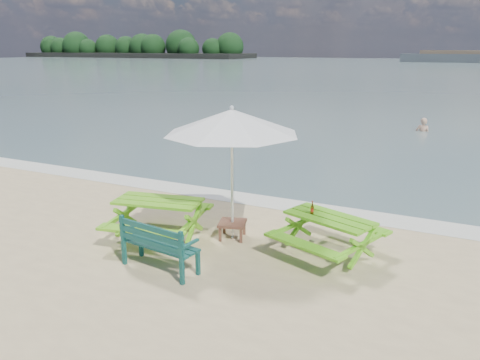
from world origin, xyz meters
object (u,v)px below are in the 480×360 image
at_px(picnic_table_left, 159,220).
at_px(picnic_table_right, 329,237).
at_px(patio_umbrella, 232,122).
at_px(beer_bottle, 312,210).
at_px(side_table, 232,229).
at_px(swimmer, 422,136).
at_px(park_bench, 160,255).

bearing_deg(picnic_table_left, picnic_table_right, 11.56).
xyz_separation_m(patio_umbrella, beer_bottle, (1.68, 0.04, -1.57)).
distance_m(picnic_table_left, beer_bottle, 3.16).
xyz_separation_m(picnic_table_right, side_table, (-2.03, -0.03, -0.19)).
bearing_deg(swimmer, beer_bottle, -92.55).
xyz_separation_m(picnic_table_left, picnic_table_right, (3.39, 0.69, -0.02)).
relative_size(patio_umbrella, beer_bottle, 13.44).
bearing_deg(picnic_table_right, park_bench, -143.76).
bearing_deg(side_table, beer_bottle, 1.32).
bearing_deg(side_table, patio_umbrella, 0.00).
xyz_separation_m(side_table, patio_umbrella, (0.00, 0.00, 2.25)).
bearing_deg(picnic_table_right, side_table, -179.27).
xyz_separation_m(picnic_table_left, patio_umbrella, (1.36, 0.67, 2.04)).
relative_size(picnic_table_right, park_bench, 1.49).
relative_size(park_bench, patio_umbrella, 0.46).
relative_size(picnic_table_right, side_table, 3.39).
xyz_separation_m(picnic_table_left, swimmer, (3.72, 16.05, -0.65)).
xyz_separation_m(park_bench, patio_umbrella, (0.52, 1.84, 2.16)).
relative_size(beer_bottle, swimmer, 0.14).
distance_m(patio_umbrella, swimmer, 15.79).
bearing_deg(park_bench, patio_umbrella, 74.35).
bearing_deg(picnic_table_right, picnic_table_left, -168.44).
relative_size(picnic_table_left, picnic_table_right, 0.98).
xyz_separation_m(picnic_table_right, patio_umbrella, (-2.03, -0.03, 2.06)).
xyz_separation_m(park_bench, side_table, (0.52, 1.84, -0.10)).
distance_m(side_table, beer_bottle, 1.82).
height_order(side_table, patio_umbrella, patio_umbrella).
bearing_deg(swimmer, park_bench, -99.49).
relative_size(side_table, beer_bottle, 2.69).
xyz_separation_m(picnic_table_right, park_bench, (-2.54, -1.86, -0.10)).
height_order(picnic_table_right, patio_umbrella, patio_umbrella).
height_order(side_table, swimmer, swimmer).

